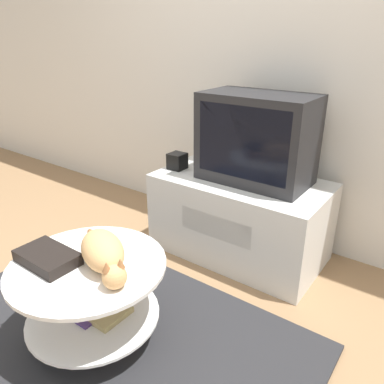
% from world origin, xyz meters
% --- Properties ---
extents(ground_plane, '(12.00, 12.00, 0.00)m').
position_xyz_m(ground_plane, '(0.00, 0.00, 0.00)').
color(ground_plane, '#93704C').
extents(wall_back, '(8.00, 0.05, 2.60)m').
position_xyz_m(wall_back, '(0.00, 1.46, 1.30)').
color(wall_back, silver).
rests_on(wall_back, ground_plane).
extents(rug, '(1.85, 1.25, 0.02)m').
position_xyz_m(rug, '(0.00, 0.00, 0.01)').
color(rug, '#28282B').
rests_on(rug, ground_plane).
extents(tv_stand, '(1.07, 0.59, 0.52)m').
position_xyz_m(tv_stand, '(0.10, 1.07, 0.26)').
color(tv_stand, silver).
rests_on(tv_stand, ground_plane).
extents(tv, '(0.65, 0.37, 0.53)m').
position_xyz_m(tv, '(0.16, 1.10, 0.78)').
color(tv, '#232326').
rests_on(tv, tv_stand).
extents(speaker, '(0.11, 0.11, 0.11)m').
position_xyz_m(speaker, '(-0.35, 0.99, 0.57)').
color(speaker, black).
rests_on(speaker, tv_stand).
extents(coffee_table, '(0.69, 0.69, 0.41)m').
position_xyz_m(coffee_table, '(-0.05, -0.02, 0.29)').
color(coffee_table, '#B2B2B7').
rests_on(coffee_table, rug).
extents(dvd_box, '(0.28, 0.17, 0.05)m').
position_xyz_m(dvd_box, '(-0.20, -0.11, 0.46)').
color(dvd_box, black).
rests_on(dvd_box, coffee_table).
extents(cat, '(0.47, 0.29, 0.14)m').
position_xyz_m(cat, '(0.02, 0.01, 0.50)').
color(cat, tan).
rests_on(cat, coffee_table).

